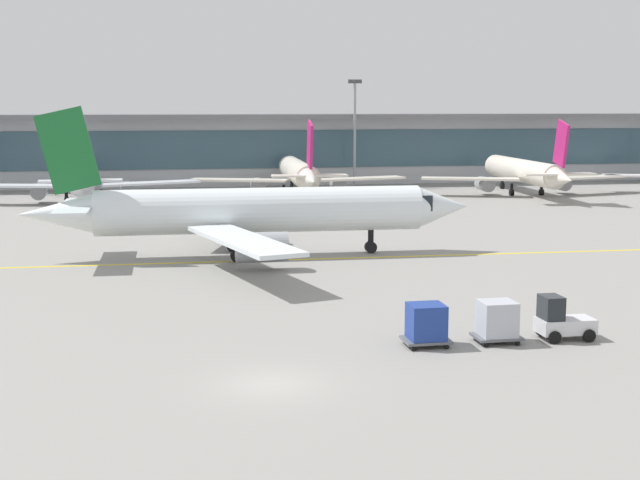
{
  "coord_description": "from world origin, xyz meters",
  "views": [
    {
      "loc": [
        -4.24,
        -33.38,
        10.89
      ],
      "look_at": [
        5.17,
        17.23,
        3.0
      ],
      "focal_mm": 49.78,
      "sensor_mm": 36.0,
      "label": 1
    }
  ],
  "objects": [
    {
      "name": "apron_light_mast_2",
      "position": [
        21.82,
        81.68,
        7.74
      ],
      "size": [
        1.8,
        0.36,
        14.11
      ],
      "color": "gray",
      "rests_on": "ground_plane"
    },
    {
      "name": "cargo_dolly_trailing",
      "position": [
        7.67,
        4.25,
        1.05
      ],
      "size": [
        2.11,
        1.61,
        1.94
      ],
      "rotation": [
        0.0,
        0.0,
        -0.0
      ],
      "color": "#595B60",
      "rests_on": "ground_plane"
    },
    {
      "name": "cargo_dolly_lead",
      "position": [
        11.06,
        4.24,
        1.05
      ],
      "size": [
        2.11,
        1.61,
        1.94
      ],
      "rotation": [
        0.0,
        0.0,
        -0.0
      ],
      "color": "#595B60",
      "rests_on": "ground_plane"
    },
    {
      "name": "gate_airplane_2",
      "position": [
        -12.2,
        69.16,
        2.78
      ],
      "size": [
        25.99,
        27.97,
        9.27
      ],
      "rotation": [
        0.0,
        0.0,
        1.62
      ],
      "color": "silver",
      "rests_on": "ground_plane"
    },
    {
      "name": "gate_airplane_4",
      "position": [
        39.87,
        68.2,
        2.78
      ],
      "size": [
        26.0,
        27.96,
        9.27
      ],
      "rotation": [
        0.0,
        0.0,
        1.53
      ],
      "color": "silver",
      "rests_on": "ground_plane"
    },
    {
      "name": "taxiing_regional_jet",
      "position": [
        2.7,
        29.79,
        3.24
      ],
      "size": [
        32.53,
        30.31,
        10.79
      ],
      "rotation": [
        0.0,
        0.0,
        -0.02
      ],
      "color": "white",
      "rests_on": "ground_plane"
    },
    {
      "name": "ground_plane",
      "position": [
        0.0,
        0.0,
        0.0
      ],
      "size": [
        400.0,
        400.0,
        0.0
      ],
      "primitive_type": "plane",
      "color": "gray"
    },
    {
      "name": "terminal_concourse",
      "position": [
        0.0,
        88.92,
        4.92
      ],
      "size": [
        198.98,
        11.0,
        9.6
      ],
      "color": "#B2B7BC",
      "rests_on": "ground_plane"
    },
    {
      "name": "gate_airplane_3",
      "position": [
        12.6,
        71.42,
        2.78
      ],
      "size": [
        26.0,
        27.96,
        9.27
      ],
      "rotation": [
        0.0,
        0.0,
        1.53
      ],
      "color": "silver",
      "rests_on": "ground_plane"
    },
    {
      "name": "taxiway_centreline_stripe",
      "position": [
        3.12,
        27.78,
        0.0
      ],
      "size": [
        109.99,
        2.5,
        0.01
      ],
      "primitive_type": "cube",
      "rotation": [
        0.0,
        0.0,
        -0.02
      ],
      "color": "yellow",
      "rests_on": "ground_plane"
    },
    {
      "name": "baggage_tug",
      "position": [
        14.22,
        4.22,
        0.89
      ],
      "size": [
        2.61,
        1.63,
        2.1
      ],
      "rotation": [
        0.0,
        0.0,
        -0.0
      ],
      "color": "silver",
      "rests_on": "ground_plane"
    }
  ]
}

